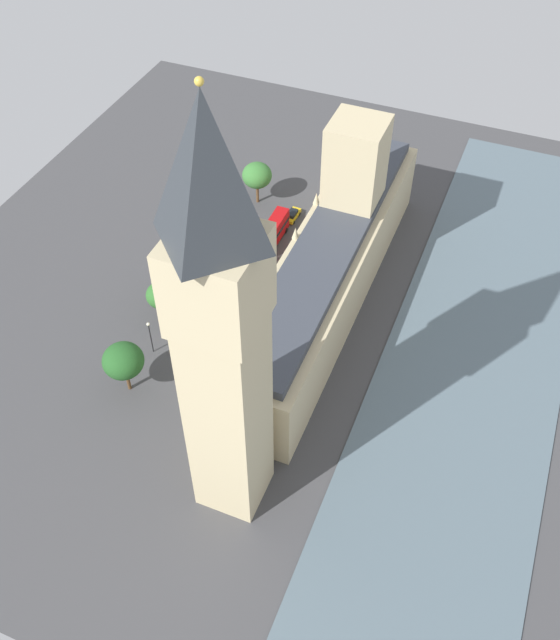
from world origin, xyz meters
The scene contains 16 objects.
ground_plane centered at (0.00, 0.00, 0.00)m, with size 136.82×136.82×0.00m, color #424244.
river_thames centered at (-29.00, 0.00, 0.12)m, with size 28.35×123.14×0.25m, color slate.
parliament_building centered at (-1.99, -2.02, 8.23)m, with size 12.78×66.82×28.91m.
clock_tower centered at (-2.69, 39.62, 31.97)m, with size 9.37×9.37×61.72m.
car_yellow_cab_leading centered at (11.91, -19.56, 0.89)m, with size 2.02×4.70×1.74m.
double_decker_bus_kerbside centered at (12.66, -11.29, 2.63)m, with size 2.65×10.50×4.75m.
double_decker_bus_corner centered at (11.35, 1.56, 2.63)m, with size 2.74×10.53×4.75m.
car_dark_green_midblock centered at (10.75, 19.51, 0.89)m, with size 2.10×4.24×1.74m.
pedestrian_opposite_hall centered at (7.71, -9.49, 0.72)m, with size 0.68×0.63×1.61m.
pedestrian_under_trees centered at (7.46, 27.56, 0.70)m, with size 0.63×0.55×1.55m.
plane_tree_trailing centered at (21.14, 11.74, 8.14)m, with size 7.15×7.15×11.20m.
plane_tree_far_end centered at (20.53, -22.03, 6.40)m, with size 5.93×5.93×8.96m.
plane_tree_near_tower centered at (20.09, 29.84, 6.67)m, with size 6.37×6.37×9.41m.
plane_tree_by_river_gate centered at (21.85, 14.88, 6.27)m, with size 5.07×5.07×8.47m.
street_lamp_slot_10 centered at (20.44, 14.74, 3.99)m, with size 0.56×0.56×5.62m.
street_lamp_slot_11 centered at (20.40, 21.70, 4.74)m, with size 0.56×0.56×6.87m.
Camera 1 is at (-27.72, 84.48, 88.30)m, focal length 39.63 mm.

